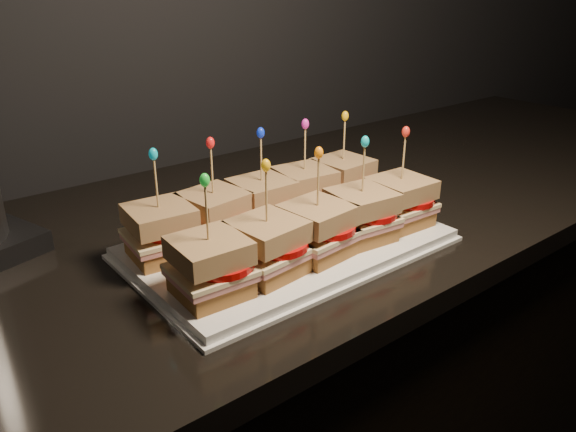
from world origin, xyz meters
TOP-DOWN VIEW (x-y plane):
  - cabinet at (-0.29, 1.65)m, footprint 2.48×0.67m
  - granite_slab at (-0.29, 1.65)m, footprint 2.52×0.71m
  - platter at (-0.32, 1.52)m, footprint 0.45×0.28m
  - platter_rim at (-0.32, 1.52)m, footprint 0.47×0.29m
  - sandwich_0_bread_bot at (-0.50, 1.59)m, footprint 0.09×0.09m
  - sandwich_0_ham at (-0.50, 1.59)m, footprint 0.10×0.10m
  - sandwich_0_cheese at (-0.50, 1.59)m, footprint 0.10×0.10m
  - sandwich_0_tomato at (-0.49, 1.58)m, footprint 0.08×0.08m
  - sandwich_0_bread_top at (-0.50, 1.59)m, footprint 0.09×0.09m
  - sandwich_0_pick at (-0.50, 1.59)m, footprint 0.00×0.00m
  - sandwich_0_frill at (-0.50, 1.59)m, footprint 0.01×0.01m
  - sandwich_1_bread_bot at (-0.41, 1.59)m, footprint 0.09×0.09m
  - sandwich_1_ham at (-0.41, 1.59)m, footprint 0.10×0.10m
  - sandwich_1_cheese at (-0.41, 1.59)m, footprint 0.10×0.10m
  - sandwich_1_tomato at (-0.40, 1.58)m, footprint 0.08×0.08m
  - sandwich_1_bread_top at (-0.41, 1.59)m, footprint 0.10×0.10m
  - sandwich_1_pick at (-0.41, 1.59)m, footprint 0.00×0.00m
  - sandwich_1_frill at (-0.41, 1.59)m, footprint 0.01×0.01m
  - sandwich_2_bread_bot at (-0.32, 1.59)m, footprint 0.08×0.08m
  - sandwich_2_ham at (-0.32, 1.59)m, footprint 0.09×0.09m
  - sandwich_2_cheese at (-0.32, 1.59)m, footprint 0.09×0.09m
  - sandwich_2_tomato at (-0.31, 1.58)m, footprint 0.08×0.08m
  - sandwich_2_bread_top at (-0.32, 1.59)m, footprint 0.09×0.09m
  - sandwich_2_pick at (-0.32, 1.59)m, footprint 0.00×0.00m
  - sandwich_2_frill at (-0.32, 1.59)m, footprint 0.01×0.01m
  - sandwich_3_bread_bot at (-0.24, 1.59)m, footprint 0.09×0.09m
  - sandwich_3_ham at (-0.24, 1.59)m, footprint 0.10×0.10m
  - sandwich_3_cheese at (-0.24, 1.59)m, footprint 0.10×0.10m
  - sandwich_3_tomato at (-0.22, 1.58)m, footprint 0.08×0.08m
  - sandwich_3_bread_top at (-0.24, 1.59)m, footprint 0.09×0.09m
  - sandwich_3_pick at (-0.24, 1.59)m, footprint 0.00×0.00m
  - sandwich_3_frill at (-0.24, 1.59)m, footprint 0.01×0.01m
  - sandwich_4_bread_bot at (-0.15, 1.59)m, footprint 0.09×0.09m
  - sandwich_4_ham at (-0.15, 1.59)m, footprint 0.10×0.09m
  - sandwich_4_cheese at (-0.15, 1.59)m, footprint 0.10×0.09m
  - sandwich_4_tomato at (-0.14, 1.58)m, footprint 0.08×0.08m
  - sandwich_4_bread_top at (-0.15, 1.59)m, footprint 0.09×0.09m
  - sandwich_4_pick at (-0.15, 1.59)m, footprint 0.00×0.00m
  - sandwich_4_frill at (-0.15, 1.59)m, footprint 0.01×0.01m
  - sandwich_5_bread_bot at (-0.50, 1.46)m, footprint 0.09×0.09m
  - sandwich_5_ham at (-0.50, 1.46)m, footprint 0.10×0.09m
  - sandwich_5_cheese at (-0.50, 1.46)m, footprint 0.10×0.09m
  - sandwich_5_tomato at (-0.49, 1.45)m, footprint 0.08×0.08m
  - sandwich_5_bread_top at (-0.50, 1.46)m, footprint 0.09×0.09m
  - sandwich_5_pick at (-0.50, 1.46)m, footprint 0.00×0.00m
  - sandwich_5_frill at (-0.50, 1.46)m, footprint 0.01×0.01m
  - sandwich_6_bread_bot at (-0.41, 1.46)m, footprint 0.09×0.09m
  - sandwich_6_ham at (-0.41, 1.46)m, footprint 0.10×0.10m
  - sandwich_6_cheese at (-0.41, 1.46)m, footprint 0.10×0.10m
  - sandwich_6_tomato at (-0.40, 1.45)m, footprint 0.08×0.08m
  - sandwich_6_bread_top at (-0.41, 1.46)m, footprint 0.09×0.09m
  - sandwich_6_pick at (-0.41, 1.46)m, footprint 0.00×0.00m
  - sandwich_6_frill at (-0.41, 1.46)m, footprint 0.01×0.01m
  - sandwich_7_bread_bot at (-0.32, 1.46)m, footprint 0.09×0.09m
  - sandwich_7_ham at (-0.32, 1.46)m, footprint 0.10×0.10m
  - sandwich_7_cheese at (-0.32, 1.46)m, footprint 0.10×0.10m
  - sandwich_7_tomato at (-0.31, 1.45)m, footprint 0.08×0.08m
  - sandwich_7_bread_top at (-0.32, 1.46)m, footprint 0.09×0.09m
  - sandwich_7_pick at (-0.32, 1.46)m, footprint 0.00×0.00m
  - sandwich_7_frill at (-0.32, 1.46)m, footprint 0.01×0.01m
  - sandwich_8_bread_bot at (-0.24, 1.46)m, footprint 0.09×0.09m
  - sandwich_8_ham at (-0.24, 1.46)m, footprint 0.10×0.10m
  - sandwich_8_cheese at (-0.24, 1.46)m, footprint 0.10×0.10m
  - sandwich_8_tomato at (-0.22, 1.45)m, footprint 0.08×0.08m
  - sandwich_8_bread_top at (-0.24, 1.46)m, footprint 0.09×0.09m
  - sandwich_8_pick at (-0.24, 1.46)m, footprint 0.00×0.00m
  - sandwich_8_frill at (-0.24, 1.46)m, footprint 0.01×0.01m
  - sandwich_9_bread_bot at (-0.15, 1.46)m, footprint 0.09×0.09m
  - sandwich_9_ham at (-0.15, 1.46)m, footprint 0.10×0.09m
  - sandwich_9_cheese at (-0.15, 1.46)m, footprint 0.10×0.09m
  - sandwich_9_tomato at (-0.14, 1.45)m, footprint 0.08×0.08m
  - sandwich_9_bread_top at (-0.15, 1.46)m, footprint 0.09×0.09m
  - sandwich_9_pick at (-0.15, 1.46)m, footprint 0.00×0.00m
  - sandwich_9_frill at (-0.15, 1.46)m, footprint 0.01×0.01m

SIDE VIEW (x-z plane):
  - cabinet at x=-0.29m, z-range 0.00..0.89m
  - granite_slab at x=-0.29m, z-range 0.89..0.92m
  - platter_rim at x=-0.32m, z-range 0.92..0.93m
  - platter at x=-0.32m, z-range 0.92..0.94m
  - sandwich_0_bread_bot at x=-0.50m, z-range 0.94..0.96m
  - sandwich_1_bread_bot at x=-0.41m, z-range 0.94..0.96m
  - sandwich_2_bread_bot at x=-0.32m, z-range 0.94..0.96m
  - sandwich_3_bread_bot at x=-0.24m, z-range 0.94..0.96m
  - sandwich_4_bread_bot at x=-0.15m, z-range 0.94..0.96m
  - sandwich_5_bread_bot at x=-0.50m, z-range 0.94..0.96m
  - sandwich_6_bread_bot at x=-0.41m, z-range 0.94..0.96m
  - sandwich_7_bread_bot at x=-0.32m, z-range 0.94..0.96m
  - sandwich_8_bread_bot at x=-0.24m, z-range 0.94..0.96m
  - sandwich_9_bread_bot at x=-0.15m, z-range 0.94..0.96m
  - sandwich_0_ham at x=-0.50m, z-range 0.96..0.97m
  - sandwich_1_ham at x=-0.41m, z-range 0.96..0.97m
  - sandwich_2_ham at x=-0.32m, z-range 0.96..0.97m
  - sandwich_3_ham at x=-0.24m, z-range 0.96..0.97m
  - sandwich_4_ham at x=-0.15m, z-range 0.96..0.97m
  - sandwich_5_ham at x=-0.50m, z-range 0.96..0.97m
  - sandwich_6_ham at x=-0.41m, z-range 0.96..0.97m
  - sandwich_7_ham at x=-0.32m, z-range 0.96..0.97m
  - sandwich_8_ham at x=-0.24m, z-range 0.96..0.97m
  - sandwich_9_ham at x=-0.15m, z-range 0.96..0.97m
  - sandwich_0_cheese at x=-0.50m, z-range 0.97..0.98m
  - sandwich_1_cheese at x=-0.41m, z-range 0.97..0.98m
  - sandwich_2_cheese at x=-0.32m, z-range 0.97..0.98m
  - sandwich_3_cheese at x=-0.24m, z-range 0.97..0.98m
  - sandwich_4_cheese at x=-0.15m, z-range 0.97..0.98m
  - sandwich_5_cheese at x=-0.50m, z-range 0.97..0.98m
  - sandwich_6_cheese at x=-0.41m, z-range 0.97..0.98m
  - sandwich_7_cheese at x=-0.32m, z-range 0.97..0.98m
  - sandwich_8_cheese at x=-0.24m, z-range 0.97..0.98m
  - sandwich_9_cheese at x=-0.15m, z-range 0.97..0.98m
  - sandwich_0_tomato at x=-0.49m, z-range 0.98..0.99m
  - sandwich_1_tomato at x=-0.40m, z-range 0.98..0.99m
  - sandwich_2_tomato at x=-0.31m, z-range 0.98..0.99m
  - sandwich_3_tomato at x=-0.22m, z-range 0.98..0.99m
  - sandwich_4_tomato at x=-0.14m, z-range 0.98..0.99m
  - sandwich_5_tomato at x=-0.49m, z-range 0.98..0.99m
  - sandwich_6_tomato at x=-0.40m, z-range 0.98..0.99m
  - sandwich_7_tomato at x=-0.31m, z-range 0.98..0.99m
  - sandwich_8_tomato at x=-0.22m, z-range 0.98..0.99m
  - sandwich_9_tomato at x=-0.14m, z-range 0.98..0.99m
  - sandwich_0_bread_top at x=-0.50m, z-range 0.99..1.02m
  - sandwich_1_bread_top at x=-0.41m, z-range 0.99..1.02m
  - sandwich_2_bread_top at x=-0.32m, z-range 0.99..1.02m
  - sandwich_3_bread_top at x=-0.24m, z-range 0.99..1.02m
  - sandwich_4_bread_top at x=-0.15m, z-range 0.99..1.02m
  - sandwich_5_bread_top at x=-0.50m, z-range 0.99..1.02m
  - sandwich_6_bread_top at x=-0.41m, z-range 0.99..1.02m
  - sandwich_7_bread_top at x=-0.32m, z-range 0.99..1.02m
  - sandwich_8_bread_top at x=-0.24m, z-range 0.99..1.02m
  - sandwich_9_bread_top at x=-0.15m, z-range 0.99..1.02m
  - sandwich_0_pick at x=-0.50m, z-range 1.00..1.09m
  - sandwich_1_pick at x=-0.41m, z-range 1.00..1.09m
  - sandwich_2_pick at x=-0.32m, z-range 1.00..1.09m
  - sandwich_3_pick at x=-0.24m, z-range 1.00..1.09m
  - sandwich_4_pick at x=-0.15m, z-range 1.00..1.09m
  - sandwich_5_pick at x=-0.50m, z-range 1.00..1.09m
  - sandwich_6_pick at x=-0.41m, z-range 1.00..1.09m
  - sandwich_7_pick at x=-0.32m, z-range 1.00..1.09m
  - sandwich_8_pick at x=-0.24m, z-range 1.00..1.09m
  - sandwich_9_pick at x=-0.15m, z-range 1.00..1.09m
  - sandwich_0_frill at x=-0.50m, z-range 1.08..1.10m
  - sandwich_1_frill at x=-0.41m, z-range 1.08..1.10m
  - sandwich_2_frill at x=-0.32m, z-range 1.08..1.10m
  - sandwich_3_frill at x=-0.24m, z-range 1.08..1.10m
  - sandwich_4_frill at x=-0.15m, z-range 1.08..1.10m
  - sandwich_5_frill at x=-0.50m, z-range 1.08..1.10m
  - sandwich_6_frill at x=-0.41m, z-range 1.08..1.10m
  - sandwich_7_frill at x=-0.32m, z-range 1.08..1.10m
  - sandwich_8_frill at x=-0.24m, z-range 1.08..1.10m
  - sandwich_9_frill at x=-0.15m, z-range 1.08..1.10m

